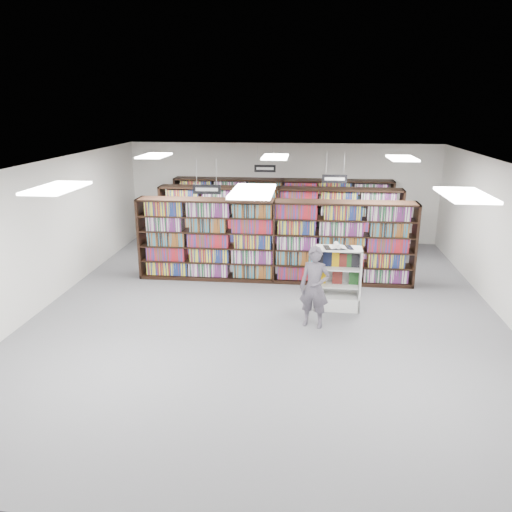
# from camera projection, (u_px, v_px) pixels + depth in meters

# --- Properties ---
(floor) EXTENTS (12.00, 12.00, 0.00)m
(floor) POSITION_uv_depth(u_px,v_px,m) (268.00, 310.00, 11.06)
(floor) COLOR #58585E
(floor) RESTS_ON ground
(ceiling) EXTENTS (10.00, 12.00, 0.10)m
(ceiling) POSITION_uv_depth(u_px,v_px,m) (269.00, 165.00, 10.13)
(ceiling) COLOR white
(ceiling) RESTS_ON wall_back
(wall_back) EXTENTS (10.00, 0.10, 3.20)m
(wall_back) POSITION_uv_depth(u_px,v_px,m) (283.00, 193.00, 16.30)
(wall_back) COLOR silver
(wall_back) RESTS_ON ground
(wall_front) EXTENTS (10.00, 0.10, 3.20)m
(wall_front) POSITION_uv_depth(u_px,v_px,m) (220.00, 400.00, 4.89)
(wall_front) COLOR silver
(wall_front) RESTS_ON ground
(wall_left) EXTENTS (0.10, 12.00, 3.20)m
(wall_left) POSITION_uv_depth(u_px,v_px,m) (44.00, 235.00, 11.08)
(wall_left) COLOR silver
(wall_left) RESTS_ON ground
(bookshelf_row_near) EXTENTS (7.00, 0.60, 2.10)m
(bookshelf_row_near) POSITION_uv_depth(u_px,v_px,m) (274.00, 241.00, 12.66)
(bookshelf_row_near) COLOR black
(bookshelf_row_near) RESTS_ON floor
(bookshelf_row_mid) EXTENTS (7.00, 0.60, 2.10)m
(bookshelf_row_mid) POSITION_uv_depth(u_px,v_px,m) (279.00, 223.00, 14.56)
(bookshelf_row_mid) COLOR black
(bookshelf_row_mid) RESTS_ON floor
(bookshelf_row_far) EXTENTS (7.00, 0.60, 2.10)m
(bookshelf_row_far) POSITION_uv_depth(u_px,v_px,m) (282.00, 211.00, 16.18)
(bookshelf_row_far) COLOR black
(bookshelf_row_far) RESTS_ON floor
(aisle_sign_left) EXTENTS (0.65, 0.02, 0.80)m
(aisle_sign_left) POSITION_uv_depth(u_px,v_px,m) (207.00, 188.00, 11.42)
(aisle_sign_left) COLOR #B2B2B7
(aisle_sign_left) RESTS_ON ceiling
(aisle_sign_right) EXTENTS (0.65, 0.02, 0.80)m
(aisle_sign_right) POSITION_uv_depth(u_px,v_px,m) (335.00, 178.00, 13.03)
(aisle_sign_right) COLOR #B2B2B7
(aisle_sign_right) RESTS_ON ceiling
(aisle_sign_center) EXTENTS (0.65, 0.02, 0.80)m
(aisle_sign_center) POSITION_uv_depth(u_px,v_px,m) (265.00, 168.00, 15.13)
(aisle_sign_center) COLOR #B2B2B7
(aisle_sign_center) RESTS_ON ceiling
(troffer_front_left) EXTENTS (0.60, 1.20, 0.04)m
(troffer_front_left) POSITION_uv_depth(u_px,v_px,m) (57.00, 188.00, 7.58)
(troffer_front_left) COLOR white
(troffer_front_left) RESTS_ON ceiling
(troffer_front_center) EXTENTS (0.60, 1.20, 0.04)m
(troffer_front_center) POSITION_uv_depth(u_px,v_px,m) (253.00, 191.00, 7.29)
(troffer_front_center) COLOR white
(troffer_front_center) RESTS_ON ceiling
(troffer_front_right) EXTENTS (0.60, 1.20, 0.04)m
(troffer_front_right) POSITION_uv_depth(u_px,v_px,m) (465.00, 195.00, 6.99)
(troffer_front_right) COLOR white
(troffer_front_right) RESTS_ON ceiling
(troffer_back_left) EXTENTS (0.60, 1.20, 0.04)m
(troffer_back_left) POSITION_uv_depth(u_px,v_px,m) (154.00, 156.00, 12.34)
(troffer_back_left) COLOR white
(troffer_back_left) RESTS_ON ceiling
(troffer_back_center) EXTENTS (0.60, 1.20, 0.04)m
(troffer_back_center) POSITION_uv_depth(u_px,v_px,m) (275.00, 157.00, 12.04)
(troffer_back_center) COLOR white
(troffer_back_center) RESTS_ON ceiling
(troffer_back_right) EXTENTS (0.60, 1.20, 0.04)m
(troffer_back_right) POSITION_uv_depth(u_px,v_px,m) (402.00, 158.00, 11.75)
(troffer_back_right) COLOR white
(troffer_back_right) RESTS_ON ceiling
(endcap_display) EXTENTS (1.02, 0.53, 1.41)m
(endcap_display) POSITION_uv_depth(u_px,v_px,m) (337.00, 287.00, 11.08)
(endcap_display) COLOR silver
(endcap_display) RESTS_ON floor
(open_book) EXTENTS (0.65, 0.44, 0.13)m
(open_book) POSITION_uv_depth(u_px,v_px,m) (338.00, 246.00, 10.77)
(open_book) COLOR black
(open_book) RESTS_ON endcap_display
(shopper) EXTENTS (0.70, 0.55, 1.69)m
(shopper) POSITION_uv_depth(u_px,v_px,m) (314.00, 287.00, 10.05)
(shopper) COLOR #554F5B
(shopper) RESTS_ON floor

